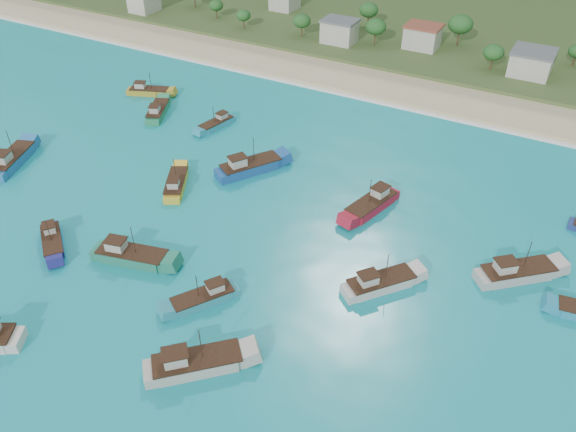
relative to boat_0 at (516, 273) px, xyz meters
The scene contains 19 objects.
ground 38.13m from the boat_0, 140.36° to the right, with size 600.00×600.00×0.00m, color #0D8194.
beach 62.07m from the boat_0, 118.23° to the left, with size 400.00×18.00×1.20m, color beige.
land 119.35m from the boat_0, 104.24° to the left, with size 400.00×110.00×2.40m, color #385123.
surf_line 53.89m from the boat_0, 123.01° to the left, with size 400.00×2.50×0.08m, color white.
village 78.95m from the boat_0, 101.16° to the left, with size 210.40×32.06×6.82m.
vegetation 89.03m from the boat_0, 118.15° to the left, with size 278.10×26.03×8.93m.
boat_0 is the anchor object (origin of this frame).
boat_2 66.64m from the boat_0, 164.74° to the left, with size 4.35×9.25×5.26m.
boat_5 20.08m from the boat_0, 145.18° to the right, with size 9.35×10.41×6.40m.
boat_6 80.29m from the boat_0, 168.59° to the left, with size 7.33×10.75×6.17m.
boat_7 44.73m from the boat_0, 144.97° to the right, with size 7.57×9.56×5.65m.
boat_11 69.88m from the boat_0, 157.34° to the right, with size 8.98×7.86×5.47m.
boat_13 90.35m from the boat_0, 165.17° to the left, with size 10.22×6.42×5.82m.
boat_16 25.28m from the boat_0, 166.95° to the left, with size 6.27×11.97×6.79m.
boat_20 56.50m from the boat_0, 154.99° to the right, with size 12.20×6.17×6.92m.
boat_22 49.19m from the boat_0, behind, with size 9.78×12.59×7.41m.
boat_23 90.51m from the boat_0, behind, with size 7.73×12.66×7.20m.
boat_26 47.01m from the boat_0, 131.11° to the right, with size 11.18×10.80×7.09m.
boat_29 57.69m from the boat_0, behind, with size 7.48×10.26×5.96m.
Camera 1 is at (29.20, -43.84, 56.01)m, focal length 35.00 mm.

